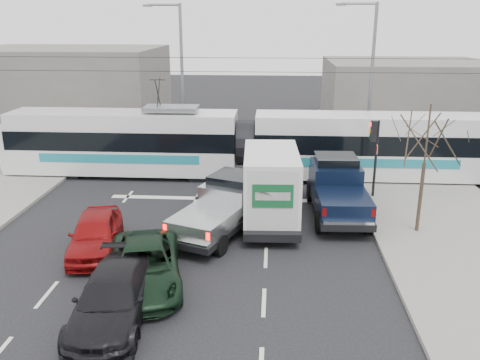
# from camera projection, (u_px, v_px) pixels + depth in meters

# --- Properties ---
(ground) EXTENTS (120.00, 120.00, 0.00)m
(ground) POSITION_uv_depth(u_px,v_px,m) (218.00, 256.00, 18.18)
(ground) COLOR black
(ground) RESTS_ON ground
(sidewalk_right) EXTENTS (6.00, 60.00, 0.15)m
(sidewalk_right) POSITION_uv_depth(u_px,v_px,m) (476.00, 262.00, 17.58)
(sidewalk_right) COLOR gray
(sidewalk_right) RESTS_ON ground
(rails) EXTENTS (60.00, 1.60, 0.03)m
(rails) POSITION_uv_depth(u_px,v_px,m) (238.00, 174.00, 27.68)
(rails) COLOR #33302D
(rails) RESTS_ON ground
(building_left) EXTENTS (14.00, 10.00, 6.00)m
(building_left) POSITION_uv_depth(u_px,v_px,m) (68.00, 88.00, 39.08)
(building_left) COLOR slate
(building_left) RESTS_ON ground
(building_right) EXTENTS (12.00, 10.00, 5.00)m
(building_right) POSITION_uv_depth(u_px,v_px,m) (405.00, 94.00, 39.45)
(building_right) COLOR slate
(building_right) RESTS_ON ground
(bare_tree) EXTENTS (2.40, 2.40, 5.00)m
(bare_tree) POSITION_uv_depth(u_px,v_px,m) (427.00, 140.00, 18.91)
(bare_tree) COLOR #47382B
(bare_tree) RESTS_ON ground
(traffic_signal) EXTENTS (0.44, 0.44, 3.60)m
(traffic_signal) POSITION_uv_depth(u_px,v_px,m) (374.00, 142.00, 23.10)
(traffic_signal) COLOR black
(traffic_signal) RESTS_ON ground
(street_lamp_near) EXTENTS (2.38, 0.25, 9.00)m
(street_lamp_near) POSITION_uv_depth(u_px,v_px,m) (369.00, 72.00, 29.45)
(street_lamp_near) COLOR slate
(street_lamp_near) RESTS_ON ground
(street_lamp_far) EXTENTS (2.38, 0.25, 9.00)m
(street_lamp_far) POSITION_uv_depth(u_px,v_px,m) (179.00, 68.00, 32.10)
(street_lamp_far) COLOR slate
(street_lamp_far) RESTS_ON ground
(catenary) EXTENTS (60.00, 0.20, 7.00)m
(catenary) POSITION_uv_depth(u_px,v_px,m) (238.00, 103.00, 26.50)
(catenary) COLOR black
(catenary) RESTS_ON ground
(tram) EXTENTS (25.04, 2.62, 5.11)m
(tram) POSITION_uv_depth(u_px,v_px,m) (245.00, 144.00, 26.72)
(tram) COLOR silver
(tram) RESTS_ON ground
(silver_pickup) EXTENTS (3.95, 6.10, 2.10)m
(silver_pickup) POSITION_uv_depth(u_px,v_px,m) (226.00, 204.00, 20.24)
(silver_pickup) COLOR black
(silver_pickup) RESTS_ON ground
(box_truck) EXTENTS (2.36, 6.28, 3.10)m
(box_truck) POSITION_uv_depth(u_px,v_px,m) (270.00, 185.00, 20.98)
(box_truck) COLOR black
(box_truck) RESTS_ON ground
(navy_pickup) EXTENTS (2.38, 5.74, 2.39)m
(navy_pickup) POSITION_uv_depth(u_px,v_px,m) (337.00, 187.00, 21.84)
(navy_pickup) COLOR black
(navy_pickup) RESTS_ON ground
(green_car) EXTENTS (3.28, 5.21, 1.34)m
(green_car) POSITION_uv_depth(u_px,v_px,m) (145.00, 266.00, 16.03)
(green_car) COLOR black
(green_car) RESTS_ON ground
(red_car) EXTENTS (2.47, 4.47, 1.44)m
(red_car) POSITION_uv_depth(u_px,v_px,m) (96.00, 233.00, 18.32)
(red_car) COLOR maroon
(red_car) RESTS_ON ground
(dark_car) EXTENTS (2.29, 4.87, 1.37)m
(dark_car) POSITION_uv_depth(u_px,v_px,m) (112.00, 298.00, 14.15)
(dark_car) COLOR black
(dark_car) RESTS_ON ground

